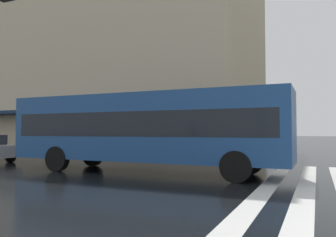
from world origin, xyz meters
The scene contains 2 objects.
haussmann_block_mid centered at (20.06, 21.35, 10.04)m, with size 16.32×28.70×20.50m.
city_bus centered at (5.50, 8.61, 1.76)m, with size 2.60×11.00×3.00m.
Camera 1 is at (-5.95, 2.44, 1.61)m, focal length 35.57 mm.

